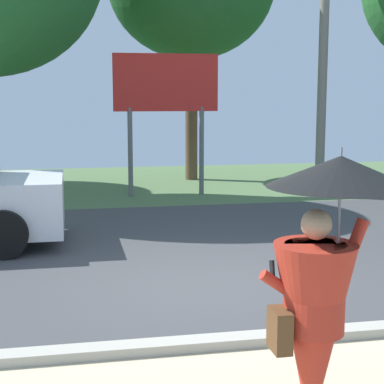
{
  "coord_description": "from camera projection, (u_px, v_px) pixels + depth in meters",
  "views": [
    {
      "loc": [
        -1.76,
        -7.74,
        2.48
      ],
      "look_at": [
        -0.04,
        1.0,
        1.1
      ],
      "focal_mm": 58.24,
      "sensor_mm": 36.0,
      "label": 1
    }
  ],
  "objects": [
    {
      "name": "roadside_billboard",
      "position": [
        166.0,
        93.0,
        15.31
      ],
      "size": [
        2.6,
        0.12,
        3.5
      ],
      "color": "slate",
      "rests_on": "ground_plane"
    },
    {
      "name": "ground_plane",
      "position": [
        173.0,
        239.0,
        11.09
      ],
      "size": [
        40.0,
        22.0,
        0.2
      ],
      "color": "#424244"
    },
    {
      "name": "utility_pole",
      "position": [
        323.0,
        49.0,
        16.02
      ],
      "size": [
        1.8,
        0.24,
        6.97
      ],
      "color": "gray",
      "rests_on": "ground_plane"
    },
    {
      "name": "monk_pedestrian",
      "position": [
        320.0,
        288.0,
        4.44
      ],
      "size": [
        1.1,
        1.05,
        2.13
      ],
      "rotation": [
        0.0,
        0.0,
        -0.27
      ],
      "color": "#B22D1E",
      "rests_on": "ground_plane"
    }
  ]
}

